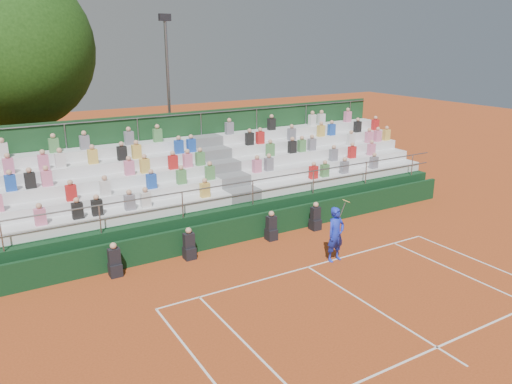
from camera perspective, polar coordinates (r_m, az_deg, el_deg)
ground at (r=17.49m, az=5.97°, el=-8.54°), size 90.00×90.00×0.00m
courtside_wall at (r=19.73m, az=0.45°, el=-3.83°), size 20.00×0.15×1.00m
line_officials at (r=18.63m, az=-3.09°, el=-5.22°), size 8.68×0.40×1.19m
grandstand at (r=22.22m, az=-3.92°, el=0.10°), size 20.00×5.20×4.40m
tennis_player at (r=17.75m, az=9.11°, el=-4.78°), size 0.91×0.54×2.22m
tree_east at (r=25.80m, az=-26.43°, el=14.48°), size 7.50×7.50×10.92m
floodlight_mast at (r=27.05m, az=-9.99°, el=11.56°), size 0.60×0.25×8.79m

